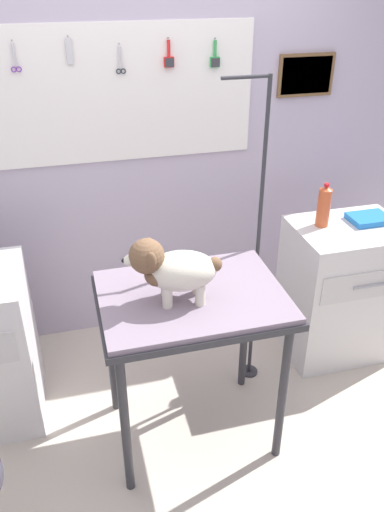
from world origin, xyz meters
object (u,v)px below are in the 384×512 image
(cabinet_right, at_px, (341,290))
(soda_bottle, at_px, (324,206))
(dog, at_px, (172,268))
(grooming_arm, at_px, (256,256))
(grooming_table, at_px, (192,311))

(cabinet_right, height_order, soda_bottle, soda_bottle)
(dog, height_order, cabinet_right, dog)
(grooming_arm, relative_size, cabinet_right, 2.03)
(grooming_arm, bearing_deg, cabinet_right, 9.63)
(dog, bearing_deg, cabinet_right, 22.07)
(dog, bearing_deg, soda_bottle, 28.09)
(cabinet_right, distance_m, soda_bottle, 0.60)
(grooming_table, relative_size, soda_bottle, 3.40)
(grooming_table, relative_size, dog, 2.06)
(grooming_arm, height_order, cabinet_right, grooming_arm)
(grooming_table, bearing_deg, soda_bottle, 29.27)
(grooming_table, distance_m, dog, 0.29)
(cabinet_right, relative_size, soda_bottle, 3.34)
(dog, relative_size, cabinet_right, 0.49)
(soda_bottle, bearing_deg, dog, -151.91)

